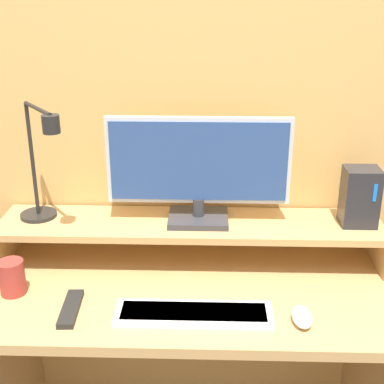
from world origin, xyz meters
TOP-DOWN VIEW (x-y plane):
  - wall_back at (0.00, 0.61)m, footprint 6.00×0.05m
  - desk at (0.00, 0.29)m, footprint 1.20×0.57m
  - monitor_shelf at (0.00, 0.45)m, footprint 1.20×0.24m
  - monitor at (0.03, 0.46)m, footprint 0.56×0.16m
  - desk_lamp at (-0.44, 0.42)m, footprint 0.20×0.23m
  - router_dock at (0.52, 0.45)m, footprint 0.11×0.09m
  - keyboard at (0.02, 0.14)m, footprint 0.42×0.11m
  - mouse at (0.30, 0.12)m, footprint 0.05×0.10m
  - remote_control at (-0.31, 0.15)m, footprint 0.05×0.17m
  - mug at (-0.50, 0.24)m, footprint 0.07×0.07m

SIDE VIEW (x-z plane):
  - desk at x=0.00m, z-range 0.15..0.89m
  - remote_control at x=-0.31m, z-range 0.73..0.75m
  - keyboard at x=0.02m, z-range 0.74..0.75m
  - mouse at x=0.30m, z-range 0.73..0.77m
  - mug at x=-0.50m, z-range 0.73..0.84m
  - monitor_shelf at x=0.00m, z-range 0.78..0.92m
  - router_dock at x=0.52m, z-range 0.87..1.05m
  - desk_lamp at x=-0.44m, z-range 0.85..1.23m
  - monitor at x=0.03m, z-range 0.88..1.21m
  - wall_back at x=0.00m, z-range 0.00..2.50m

